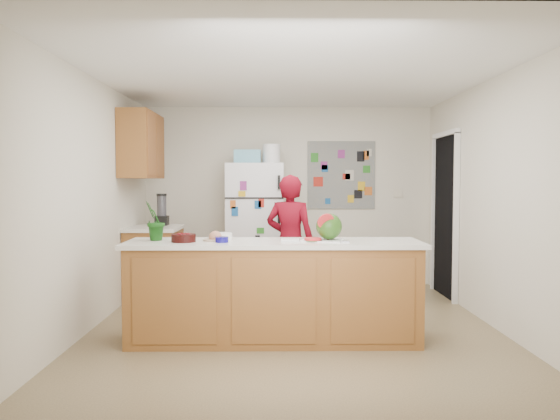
{
  "coord_description": "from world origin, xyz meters",
  "views": [
    {
      "loc": [
        -0.2,
        -5.43,
        1.46
      ],
      "look_at": [
        -0.14,
        0.2,
        1.17
      ],
      "focal_mm": 35.0,
      "sensor_mm": 36.0,
      "label": 1
    }
  ],
  "objects_px": {
    "person": "(290,242)",
    "watermelon": "(329,226)",
    "refrigerator": "(255,227)",
    "cherry_bowl": "(184,238)"
  },
  "relations": [
    {
      "from": "refrigerator",
      "to": "watermelon",
      "type": "height_order",
      "value": "refrigerator"
    },
    {
      "from": "person",
      "to": "watermelon",
      "type": "bearing_deg",
      "value": 121.9
    },
    {
      "from": "watermelon",
      "to": "cherry_bowl",
      "type": "relative_size",
      "value": 1.09
    },
    {
      "from": "refrigerator",
      "to": "watermelon",
      "type": "distance_m",
      "value": 2.48
    },
    {
      "from": "person",
      "to": "cherry_bowl",
      "type": "xyz_separation_m",
      "value": [
        -0.99,
        -1.3,
        0.19
      ]
    },
    {
      "from": "person",
      "to": "watermelon",
      "type": "xyz_separation_m",
      "value": [
        0.32,
        -1.22,
        0.28
      ]
    },
    {
      "from": "person",
      "to": "watermelon",
      "type": "height_order",
      "value": "person"
    },
    {
      "from": "watermelon",
      "to": "cherry_bowl",
      "type": "xyz_separation_m",
      "value": [
        -1.31,
        -0.08,
        -0.1
      ]
    },
    {
      "from": "refrigerator",
      "to": "cherry_bowl",
      "type": "height_order",
      "value": "refrigerator"
    },
    {
      "from": "refrigerator",
      "to": "person",
      "type": "bearing_deg",
      "value": -69.03
    }
  ]
}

